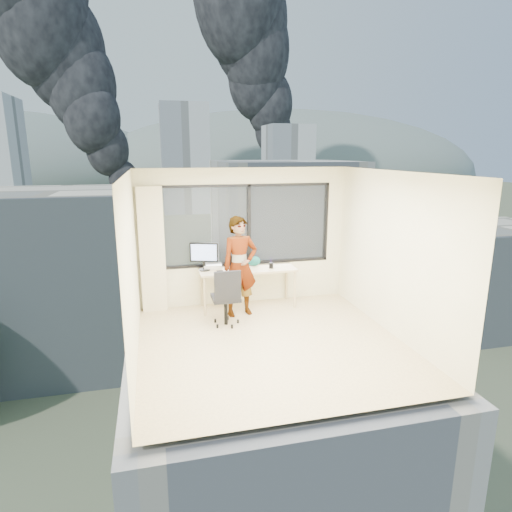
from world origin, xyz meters
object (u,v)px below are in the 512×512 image
object	(u,v)px
desk	(248,288)
monitor	(204,256)
person	(240,266)
handbag	(254,261)
laptop	(239,264)
game_console	(213,266)
chair	(226,296)

from	to	relation	value
desk	monitor	bearing A→B (deg)	173.96
person	handbag	world-z (taller)	person
laptop	handbag	size ratio (longest dim) A/B	1.51
desk	game_console	bearing A→B (deg)	163.32
person	monitor	xyz separation A→B (m)	(-0.58, 0.44, 0.12)
laptop	handbag	bearing A→B (deg)	40.52
laptop	game_console	bearing A→B (deg)	160.70
chair	monitor	distance (m)	1.02
desk	laptop	bearing A→B (deg)	-166.43
game_console	handbag	world-z (taller)	handbag
person	handbag	size ratio (longest dim) A/B	7.29
chair	laptop	world-z (taller)	chair
monitor	laptop	world-z (taller)	monitor
laptop	desk	bearing A→B (deg)	20.37
person	chair	bearing A→B (deg)	-140.16
chair	game_console	distance (m)	1.00
desk	game_console	xyz separation A→B (m)	(-0.63, 0.19, 0.42)
desk	game_console	distance (m)	0.78
laptop	chair	bearing A→B (deg)	-111.46
monitor	handbag	xyz separation A→B (m)	(0.96, 0.10, -0.17)
monitor	laptop	xyz separation A→B (m)	(0.64, -0.12, -0.15)
chair	monitor	xyz separation A→B (m)	(-0.25, 0.85, 0.50)
handbag	chair	bearing A→B (deg)	-128.78
chair	person	bearing A→B (deg)	50.65
chair	monitor	world-z (taller)	monitor
game_console	monitor	bearing A→B (deg)	-142.80
desk	game_console	world-z (taller)	game_console
chair	desk	bearing A→B (deg)	53.61
game_console	chair	bearing A→B (deg)	-80.11
monitor	handbag	size ratio (longest dim) A/B	2.15
desk	chair	size ratio (longest dim) A/B	1.76
desk	handbag	distance (m)	0.53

